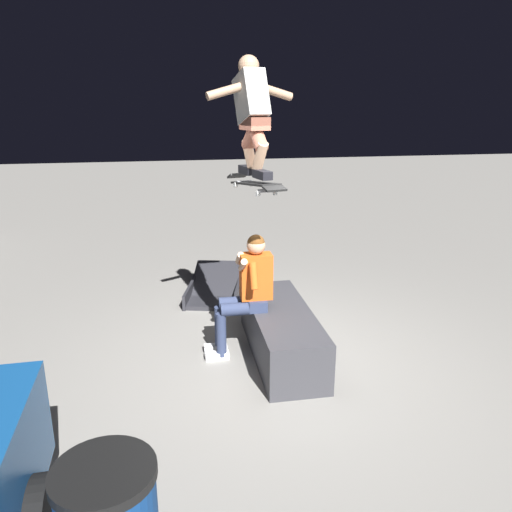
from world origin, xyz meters
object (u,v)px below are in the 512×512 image
at_px(person_sitting_on_ledge, 246,288).
at_px(kicker_ramp, 216,290).
at_px(skateboard, 255,184).
at_px(skater_airborne, 252,111).
at_px(ledge_box_main, 281,332).

height_order(person_sitting_on_ledge, kicker_ramp, person_sitting_on_ledge).
bearing_deg(person_sitting_on_ledge, kicker_ramp, 4.31).
height_order(skateboard, skater_airborne, skater_airborne).
height_order(skater_airborne, kicker_ramp, skater_airborne).
bearing_deg(ledge_box_main, kicker_ramp, 14.68).
relative_size(person_sitting_on_ledge, skater_airborne, 1.23).
distance_m(skater_airborne, kicker_ramp, 3.25).
xyz_separation_m(skateboard, skater_airborne, (0.06, 0.01, 0.69)).
relative_size(skateboard, kicker_ramp, 0.74).
bearing_deg(skater_airborne, person_sitting_on_ledge, 18.63).
bearing_deg(kicker_ramp, person_sitting_on_ledge, -175.69).
distance_m(person_sitting_on_ledge, skater_airborne, 1.86).
bearing_deg(ledge_box_main, skater_airborne, 95.08).
height_order(ledge_box_main, person_sitting_on_ledge, person_sitting_on_ledge).
xyz_separation_m(ledge_box_main, person_sitting_on_ledge, (0.11, 0.37, 0.51)).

